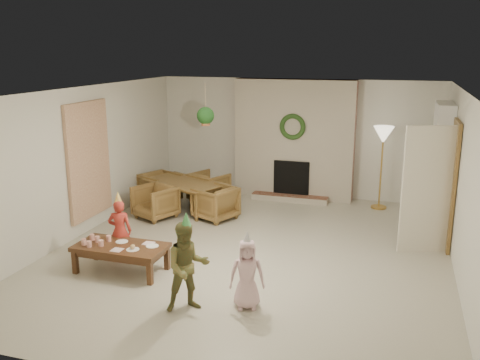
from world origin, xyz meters
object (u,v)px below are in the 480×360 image
at_px(dining_chair_left, 160,188).
at_px(child_plaid, 187,267).
at_px(dining_chair_far, 209,187).
at_px(child_red, 120,231).
at_px(dining_chair_right, 215,203).
at_px(dining_chair_near, 155,202).
at_px(coffee_table_top, 121,247).
at_px(child_pink, 247,274).
at_px(dining_table, 183,196).

relative_size(dining_chair_left, child_plaid, 0.62).
xyz_separation_m(dining_chair_far, child_red, (-0.18, -3.30, 0.16)).
bearing_deg(dining_chair_right, dining_chair_near, -51.34).
distance_m(dining_chair_left, coffee_table_top, 3.43).
relative_size(child_red, child_pink, 1.08).
xyz_separation_m(dining_table, dining_chair_right, (0.81, -0.37, 0.03)).
relative_size(dining_chair_far, child_pink, 0.78).
bearing_deg(dining_chair_right, dining_chair_far, -128.66).
relative_size(coffee_table_top, child_plaid, 1.16).
height_order(dining_chair_near, dining_chair_right, same).
bearing_deg(dining_chair_right, dining_table, -90.00).
bearing_deg(dining_chair_left, dining_chair_near, -135.00).
bearing_deg(child_plaid, dining_chair_left, 86.50).
relative_size(dining_table, child_pink, 1.83).
height_order(dining_chair_far, dining_chair_left, same).
bearing_deg(dining_chair_far, dining_chair_right, 141.34).
height_order(dining_chair_left, coffee_table_top, dining_chair_left).
bearing_deg(child_plaid, dining_chair_right, 71.06).
xyz_separation_m(dining_chair_near, dining_chair_left, (-0.35, 0.94, 0.00)).
height_order(dining_table, dining_chair_near, dining_chair_near).
height_order(dining_table, dining_chair_left, dining_chair_left).
bearing_deg(dining_chair_near, coffee_table_top, -50.45).
xyz_separation_m(dining_chair_far, dining_chair_left, (-0.94, -0.35, 0.00)).
xyz_separation_m(dining_chair_right, child_pink, (1.53, -3.12, 0.13)).
xyz_separation_m(dining_chair_right, child_plaid, (0.86, -3.38, 0.25)).
xyz_separation_m(dining_chair_left, child_plaid, (2.31, -4.05, 0.25)).
relative_size(dining_table, coffee_table_top, 1.25).
bearing_deg(child_pink, coffee_table_top, 148.46).
distance_m(dining_chair_left, child_plaid, 4.67).
bearing_deg(dining_chair_far, dining_table, 90.00).
bearing_deg(dining_chair_left, child_red, -140.65).
height_order(coffee_table_top, child_pink, child_pink).
bearing_deg(dining_table, coffee_table_top, -59.09).
bearing_deg(dining_table, dining_chair_right, -0.00).
distance_m(child_plaid, child_pink, 0.73).
relative_size(dining_chair_far, coffee_table_top, 0.53).
height_order(coffee_table_top, child_plaid, child_plaid).
relative_size(dining_chair_near, coffee_table_top, 0.53).
height_order(dining_chair_right, child_pink, child_pink).
height_order(dining_chair_left, child_plaid, child_plaid).
xyz_separation_m(coffee_table_top, child_pink, (2.02, -0.49, 0.07)).
relative_size(dining_chair_left, child_pink, 0.78).
bearing_deg(child_pink, dining_chair_far, 98.46).
relative_size(dining_table, dining_chair_left, 2.34).
xyz_separation_m(dining_table, dining_chair_left, (-0.65, 0.30, 0.03)).
xyz_separation_m(dining_chair_right, child_red, (-0.69, -2.29, 0.16)).
xyz_separation_m(dining_chair_left, child_pink, (2.99, -3.79, 0.13)).
bearing_deg(dining_chair_near, dining_chair_left, 135.00).
relative_size(dining_chair_far, dining_chair_right, 1.00).
bearing_deg(child_red, coffee_table_top, 103.37).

